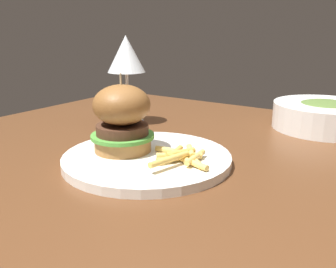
{
  "coord_description": "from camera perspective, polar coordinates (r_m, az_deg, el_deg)",
  "views": [
    {
      "loc": [
        0.26,
        -0.54,
        0.95
      ],
      "look_at": [
        -0.06,
        -0.06,
        0.78
      ],
      "focal_mm": 40.0,
      "sensor_mm": 36.0,
      "label": 1
    }
  ],
  "objects": [
    {
      "name": "main_plate",
      "position": [
        0.6,
        -3.2,
        -3.77
      ],
      "size": [
        0.27,
        0.27,
        0.01
      ],
      "primitive_type": "cylinder",
      "color": "white",
      "rests_on": "dining_table"
    },
    {
      "name": "burger_sandwich",
      "position": [
        0.6,
        -7.02,
        2.39
      ],
      "size": [
        0.1,
        0.1,
        0.13
      ],
      "color": "#9E6B38",
      "rests_on": "main_plate"
    },
    {
      "name": "wine_glass",
      "position": [
        0.83,
        -6.39,
        11.59
      ],
      "size": [
        0.08,
        0.08,
        0.19
      ],
      "color": "silver",
      "rests_on": "dining_table"
    },
    {
      "name": "soup_bowl",
      "position": [
        0.86,
        22.81,
        2.7
      ],
      "size": [
        0.21,
        0.21,
        0.06
      ],
      "color": "white",
      "rests_on": "dining_table"
    },
    {
      "name": "fries_pile",
      "position": [
        0.56,
        2.1,
        -3.4
      ],
      "size": [
        0.11,
        0.11,
        0.02
      ],
      "color": "#EABC5B",
      "rests_on": "main_plate"
    },
    {
      "name": "dining_table",
      "position": [
        0.68,
        7.52,
        -11.31
      ],
      "size": [
        1.13,
        0.82,
        0.74
      ],
      "color": "#56331C",
      "rests_on": "ground"
    }
  ]
}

